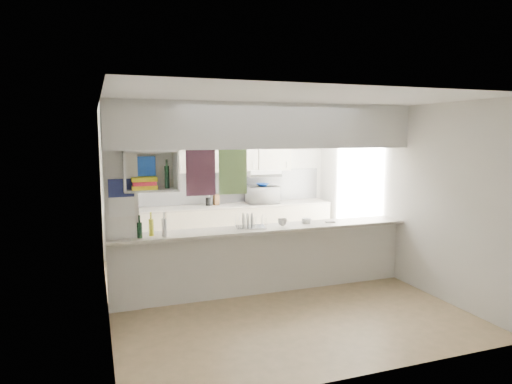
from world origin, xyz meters
name	(u,v)px	position (x,y,z in m)	size (l,w,h in m)	color
floor	(265,292)	(0.00, 0.00, 0.00)	(4.80, 4.80, 0.00)	#8B7650
ceiling	(266,103)	(0.00, 0.00, 2.60)	(4.80, 4.80, 0.00)	white
wall_back	(220,183)	(0.00, 2.40, 1.30)	(4.20, 4.20, 0.00)	silver
wall_left	(104,208)	(-2.10, 0.00, 1.30)	(4.80, 4.80, 0.00)	silver
wall_right	(394,193)	(2.10, 0.00, 1.30)	(4.80, 4.80, 0.00)	silver
servery_partition	(254,174)	(-0.17, 0.00, 1.66)	(4.20, 0.50, 2.60)	silver
cubby_shelf	(149,174)	(-1.57, -0.06, 1.71)	(0.65, 0.35, 0.50)	white
kitchen_run	(232,210)	(0.16, 2.14, 0.83)	(3.60, 0.63, 2.24)	silver
microwave	(263,195)	(0.73, 2.09, 1.08)	(0.58, 0.39, 0.32)	white
bowl	(262,185)	(0.72, 2.07, 1.27)	(0.23, 0.23, 0.06)	#0E39A0
dish_rack	(250,222)	(-0.21, 0.04, 1.01)	(0.45, 0.37, 0.22)	silver
cup	(282,222)	(0.23, -0.04, 0.99)	(0.13, 0.13, 0.10)	white
wine_bottles	(152,228)	(-1.54, -0.07, 1.03)	(0.36, 0.14, 0.32)	black
plastic_tubs	(308,221)	(0.69, 0.08, 0.95)	(0.49, 0.17, 0.07)	silver
utensil_jar	(209,201)	(-0.28, 2.15, 0.99)	(0.11, 0.11, 0.15)	black
knife_block	(216,200)	(-0.13, 2.18, 1.02)	(0.10, 0.08, 0.19)	#55381D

